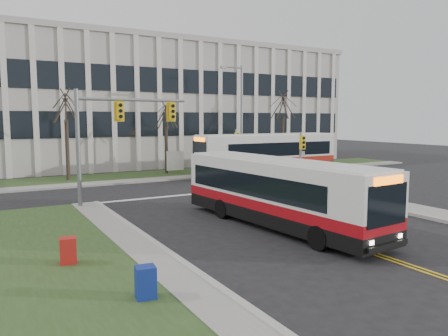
% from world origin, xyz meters
% --- Properties ---
extents(ground, '(120.00, 120.00, 0.00)m').
position_xyz_m(ground, '(0.00, 0.00, 0.00)').
color(ground, black).
rests_on(ground, ground).
extents(grass_verge, '(5.00, 26.00, 0.12)m').
position_xyz_m(grass_verge, '(-10.00, -5.00, 0.06)').
color(grass_verge, '#30461E').
rests_on(grass_verge, ground).
extents(sidewalk_west, '(1.20, 26.00, 0.14)m').
position_xyz_m(sidewalk_west, '(-7.00, -5.00, 0.07)').
color(sidewalk_west, '#9E9B93').
rests_on(sidewalk_west, ground).
extents(sidewalk_cross, '(44.00, 1.60, 0.14)m').
position_xyz_m(sidewalk_cross, '(5.00, 15.20, 0.07)').
color(sidewalk_cross, '#9E9B93').
rests_on(sidewalk_cross, ground).
extents(building_lawn, '(44.00, 5.00, 0.12)m').
position_xyz_m(building_lawn, '(5.00, 18.00, 0.06)').
color(building_lawn, '#30461E').
rests_on(building_lawn, ground).
extents(office_building, '(40.00, 16.00, 12.00)m').
position_xyz_m(office_building, '(5.00, 30.00, 6.00)').
color(office_building, '#BBB6AC').
rests_on(office_building, ground).
extents(mast_arm_signal, '(6.11, 0.38, 6.20)m').
position_xyz_m(mast_arm_signal, '(-5.62, 7.16, 4.26)').
color(mast_arm_signal, slate).
rests_on(mast_arm_signal, ground).
extents(signal_pole_near, '(0.34, 0.39, 3.80)m').
position_xyz_m(signal_pole_near, '(7.20, 6.90, 2.50)').
color(signal_pole_near, slate).
rests_on(signal_pole_near, ground).
extents(signal_pole_far, '(0.34, 0.39, 3.80)m').
position_xyz_m(signal_pole_far, '(7.20, 15.40, 2.50)').
color(signal_pole_far, slate).
rests_on(signal_pole_far, ground).
extents(streetlight, '(2.15, 0.25, 9.20)m').
position_xyz_m(streetlight, '(8.03, 16.20, 5.19)').
color(streetlight, slate).
rests_on(streetlight, ground).
extents(directory_sign, '(1.50, 0.12, 2.00)m').
position_xyz_m(directory_sign, '(2.50, 17.50, 1.17)').
color(directory_sign, slate).
rests_on(directory_sign, ground).
extents(tree_left, '(1.80, 1.80, 7.70)m').
position_xyz_m(tree_left, '(-6.00, 18.00, 5.51)').
color(tree_left, '#42352B').
rests_on(tree_left, ground).
extents(tree_mid, '(1.80, 1.80, 6.82)m').
position_xyz_m(tree_mid, '(2.00, 18.20, 4.88)').
color(tree_mid, '#42352B').
rests_on(tree_mid, ground).
extents(tree_right, '(1.80, 1.80, 8.25)m').
position_xyz_m(tree_right, '(14.00, 18.00, 5.91)').
color(tree_right, '#42352B').
rests_on(tree_right, ground).
extents(bus_main, '(3.26, 10.99, 2.89)m').
position_xyz_m(bus_main, '(-0.63, -1.06, 1.44)').
color(bus_main, silver).
rests_on(bus_main, ground).
extents(bus_cross, '(12.57, 2.75, 3.35)m').
position_xyz_m(bus_cross, '(9.33, 14.00, 1.68)').
color(bus_cross, silver).
rests_on(bus_cross, ground).
extents(newspaper_box_blue, '(0.56, 0.51, 0.95)m').
position_xyz_m(newspaper_box_blue, '(-8.27, -5.79, 0.47)').
color(newspaper_box_blue, navy).
rests_on(newspaper_box_blue, ground).
extents(newspaper_box_red, '(0.57, 0.53, 0.95)m').
position_xyz_m(newspaper_box_red, '(-9.50, -2.01, 0.47)').
color(newspaper_box_red, '#A61915').
rests_on(newspaper_box_red, ground).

